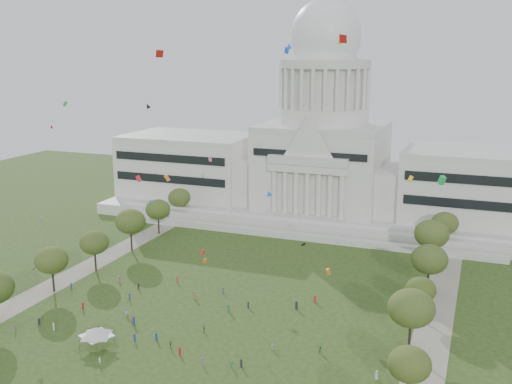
{
  "coord_description": "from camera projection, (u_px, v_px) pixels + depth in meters",
  "views": [
    {
      "loc": [
        54.94,
        -98.42,
        60.11
      ],
      "look_at": [
        0.0,
        45.0,
        24.0
      ],
      "focal_mm": 42.0,
      "sensor_mm": 36.0,
      "label": 1
    }
  ],
  "objects": [
    {
      "name": "path_left",
      "position": [
        76.0,
        273.0,
        166.34
      ],
      "size": [
        8.0,
        160.0,
        0.04
      ],
      "primitive_type": "cube",
      "color": "gray",
      "rests_on": "ground"
    },
    {
      "name": "person_4",
      "position": [
        204.0,
        329.0,
        131.26
      ],
      "size": [
        0.86,
        1.08,
        1.62
      ],
      "primitive_type": "imported",
      "rotation": [
        0.0,
        0.0,
        5.13
      ],
      "color": "#33723F",
      "rests_on": "ground"
    },
    {
      "name": "row_tree_l_5",
      "position": [
        158.0,
        210.0,
        200.72
      ],
      "size": [
        8.33,
        8.33,
        11.85
      ],
      "color": "black",
      "rests_on": "ground"
    },
    {
      "name": "person_5",
      "position": [
        171.0,
        344.0,
        124.41
      ],
      "size": [
        1.03,
        1.53,
        1.54
      ],
      "primitive_type": "imported",
      "rotation": [
        0.0,
        0.0,
        1.93
      ],
      "color": "olive",
      "rests_on": "ground"
    },
    {
      "name": "person_3",
      "position": [
        202.0,
        361.0,
        117.52
      ],
      "size": [
        1.04,
        1.1,
        1.55
      ],
      "primitive_type": "imported",
      "rotation": [
        0.0,
        0.0,
        5.41
      ],
      "color": "#994C8C",
      "rests_on": "ground"
    },
    {
      "name": "person_10",
      "position": [
        273.0,
        346.0,
        123.42
      ],
      "size": [
        0.82,
        1.14,
        1.74
      ],
      "primitive_type": "imported",
      "rotation": [
        0.0,
        0.0,
        1.28
      ],
      "color": "silver",
      "rests_on": "ground"
    },
    {
      "name": "row_tree_l_6",
      "position": [
        179.0,
        198.0,
        217.81
      ],
      "size": [
        8.19,
        8.19,
        11.64
      ],
      "color": "black",
      "rests_on": "ground"
    },
    {
      "name": "row_tree_r_1",
      "position": [
        409.0,
        364.0,
        102.92
      ],
      "size": [
        7.58,
        7.58,
        10.78
      ],
      "color": "black",
      "rests_on": "ground"
    },
    {
      "name": "row_tree_r_2",
      "position": [
        411.0,
        308.0,
        120.61
      ],
      "size": [
        9.55,
        9.55,
        13.58
      ],
      "color": "black",
      "rests_on": "ground"
    },
    {
      "name": "row_tree_r_5",
      "position": [
        432.0,
        234.0,
        168.75
      ],
      "size": [
        9.82,
        9.82,
        13.96
      ],
      "color": "black",
      "rests_on": "ground"
    },
    {
      "name": "path_right",
      "position": [
        433.0,
        329.0,
        132.91
      ],
      "size": [
        8.0,
        160.0,
        0.04
      ],
      "primitive_type": "cube",
      "color": "gray",
      "rests_on": "ground"
    },
    {
      "name": "kite_swarm",
      "position": [
        195.0,
        202.0,
        125.04
      ],
      "size": [
        88.78,
        102.56,
        59.87
      ],
      "color": "#E54C8C",
      "rests_on": "ground"
    },
    {
      "name": "person_7",
      "position": [
        100.0,
        361.0,
        117.77
      ],
      "size": [
        0.67,
        0.56,
        1.58
      ],
      "primitive_type": "imported",
      "rotation": [
        0.0,
        0.0,
        3.42
      ],
      "color": "silver",
      "rests_on": "ground"
    },
    {
      "name": "row_tree_r_6",
      "position": [
        445.0,
        223.0,
        184.52
      ],
      "size": [
        8.42,
        8.42,
        11.97
      ],
      "color": "black",
      "rests_on": "ground"
    },
    {
      "name": "row_tree_l_2",
      "position": [
        52.0,
        260.0,
        151.82
      ],
      "size": [
        8.42,
        8.42,
        11.97
      ],
      "color": "black",
      "rests_on": "ground"
    },
    {
      "name": "person_0",
      "position": [
        377.0,
        375.0,
        112.26
      ],
      "size": [
        1.06,
        1.03,
        1.84
      ],
      "primitive_type": "imported",
      "rotation": [
        0.0,
        0.0,
        5.58
      ],
      "color": "silver",
      "rests_on": "ground"
    },
    {
      "name": "person_9",
      "position": [
        232.0,
        364.0,
        116.44
      ],
      "size": [
        0.94,
        1.15,
        1.58
      ],
      "primitive_type": "imported",
      "rotation": [
        0.0,
        0.0,
        1.09
      ],
      "color": "#33723F",
      "rests_on": "ground"
    },
    {
      "name": "capitol",
      "position": [
        322.0,
        157.0,
        220.51
      ],
      "size": [
        160.0,
        64.5,
        91.3
      ],
      "color": "beige",
      "rests_on": "ground"
    },
    {
      "name": "person_8",
      "position": [
        127.0,
        312.0,
        139.55
      ],
      "size": [
        0.99,
        0.69,
        1.9
      ],
      "primitive_type": "imported",
      "rotation": [
        0.0,
        0.0,
        3.01
      ],
      "color": "silver",
      "rests_on": "ground"
    },
    {
      "name": "event_tent",
      "position": [
        96.0,
        332.0,
        124.4
      ],
      "size": [
        10.2,
        10.2,
        4.33
      ],
      "color": "#4C4C4C",
      "rests_on": "ground"
    },
    {
      "name": "row_tree_r_4",
      "position": [
        429.0,
        259.0,
        150.13
      ],
      "size": [
        9.19,
        9.19,
        13.06
      ],
      "color": "black",
      "rests_on": "ground"
    },
    {
      "name": "ground",
      "position": [
        177.0,
        353.0,
        122.36
      ],
      "size": [
        400.0,
        400.0,
        0.0
      ],
      "primitive_type": "plane",
      "color": "#2E4217",
      "rests_on": "ground"
    },
    {
      "name": "row_tree_l_3",
      "position": [
        94.0,
        243.0,
        166.66
      ],
      "size": [
        8.12,
        8.12,
        11.55
      ],
      "color": "black",
      "rests_on": "ground"
    },
    {
      "name": "row_tree_l_4",
      "position": [
        130.0,
        221.0,
        183.21
      ],
      "size": [
        9.29,
        9.29,
        13.21
      ],
      "color": "black",
      "rests_on": "ground"
    },
    {
      "name": "person_2",
      "position": [
        321.0,
        350.0,
        122.1
      ],
      "size": [
        0.91,
        0.7,
        1.64
      ],
      "primitive_type": "imported",
      "rotation": [
        0.0,
        0.0,
        0.29
      ],
      "color": "#33723F",
      "rests_on": "ground"
    },
    {
      "name": "distant_crowd",
      "position": [
        166.0,
        310.0,
        140.89
      ],
      "size": [
        62.03,
        39.16,
        1.95
      ],
      "color": "#26262B",
      "rests_on": "ground"
    },
    {
      "name": "row_tree_r_3",
      "position": [
        421.0,
        290.0,
        136.62
      ],
      "size": [
        7.01,
        7.01,
        9.98
      ],
      "color": "black",
      "rests_on": "ground"
    }
  ]
}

